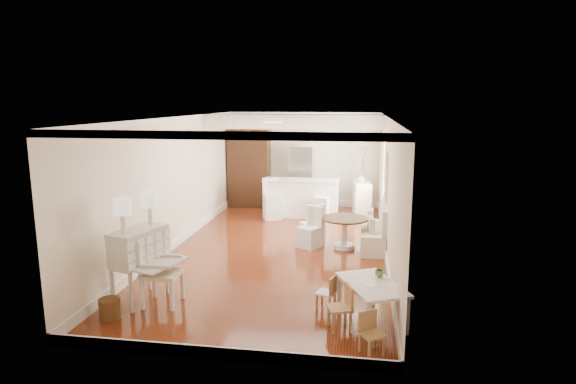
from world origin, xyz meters
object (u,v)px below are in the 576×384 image
(slip_chair_near, at_px, (309,227))
(bar_stool_left, at_px, (272,199))
(secretary_bureau, at_px, (140,265))
(breakfast_counter, at_px, (301,198))
(dining_table, at_px, (345,233))
(kids_chair_b, at_px, (326,292))
(fridge, at_px, (312,178))
(kids_table, at_px, (371,302))
(wicker_basket, at_px, (110,309))
(kids_chair_c, at_px, (372,334))
(pantry_cabinet, at_px, (249,168))
(kids_chair_a, at_px, (340,307))
(bar_stool_right, at_px, (322,201))
(slip_chair_far, at_px, (312,223))
(sideboard, at_px, (362,198))
(gustavian_armchair, at_px, (162,272))

(slip_chair_near, distance_m, bar_stool_left, 2.70)
(secretary_bureau, height_order, slip_chair_near, secretary_bureau)
(breakfast_counter, bearing_deg, slip_chair_near, -79.22)
(dining_table, xyz_separation_m, bar_stool_left, (-2.02, 2.34, 0.21))
(kids_chair_b, height_order, fridge, fridge)
(kids_table, bearing_deg, wicker_basket, -172.46)
(bar_stool_left, bearing_deg, fridge, 35.07)
(kids_chair_c, relative_size, pantry_cabinet, 0.24)
(kids_chair_a, height_order, breakfast_counter, breakfast_counter)
(slip_chair_near, distance_m, fridge, 3.88)
(dining_table, bearing_deg, kids_chair_b, -92.96)
(breakfast_counter, height_order, bar_stool_right, breakfast_counter)
(slip_chair_far, xyz_separation_m, fridge, (-0.35, 3.48, 0.45))
(secretary_bureau, relative_size, breakfast_counter, 0.58)
(fridge, bearing_deg, sideboard, -21.56)
(pantry_cabinet, bearing_deg, slip_chair_far, -57.36)
(gustavian_armchair, bearing_deg, kids_chair_a, -100.58)
(kids_table, height_order, bar_stool_right, bar_stool_right)
(sideboard, bearing_deg, kids_chair_a, -99.10)
(kids_table, height_order, slip_chair_far, slip_chair_far)
(dining_table, bearing_deg, wicker_basket, -129.50)
(kids_chair_a, distance_m, bar_stool_right, 6.33)
(kids_chair_c, height_order, breakfast_counter, breakfast_counter)
(gustavian_armchair, xyz_separation_m, bar_stool_left, (0.67, 5.69, 0.02))
(secretary_bureau, height_order, gustavian_armchair, secretary_bureau)
(dining_table, xyz_separation_m, pantry_cabinet, (-2.99, 3.83, 0.81))
(kids_table, xyz_separation_m, bar_stool_right, (-1.21, 5.95, 0.20))
(slip_chair_near, xyz_separation_m, breakfast_counter, (-0.53, 2.79, 0.07))
(bar_stool_left, bearing_deg, gustavian_armchair, -119.05)
(bar_stool_right, distance_m, pantry_cabinet, 2.73)
(secretary_bureau, distance_m, sideboard, 7.36)
(slip_chair_far, distance_m, fridge, 3.53)
(wicker_basket, distance_m, bar_stool_left, 6.43)
(slip_chair_near, bearing_deg, fridge, 125.66)
(sideboard, bearing_deg, slip_chair_near, -115.59)
(dining_table, height_order, bar_stool_right, bar_stool_right)
(slip_chair_near, distance_m, pantry_cabinet, 4.52)
(secretary_bureau, relative_size, dining_table, 1.19)
(gustavian_armchair, height_order, breakfast_counter, gustavian_armchair)
(wicker_basket, distance_m, dining_table, 5.13)
(gustavian_armchair, bearing_deg, bar_stool_left, -8.34)
(secretary_bureau, bearing_deg, breakfast_counter, 89.76)
(sideboard, bearing_deg, breakfast_counter, -170.55)
(bar_stool_right, bearing_deg, wicker_basket, -100.88)
(kids_table, relative_size, breakfast_counter, 0.56)
(wicker_basket, relative_size, kids_chair_b, 0.55)
(slip_chair_far, height_order, sideboard, sideboard)
(sideboard, bearing_deg, kids_chair_b, -101.41)
(kids_table, relative_size, sideboard, 1.19)
(kids_chair_a, bearing_deg, slip_chair_near, 172.99)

